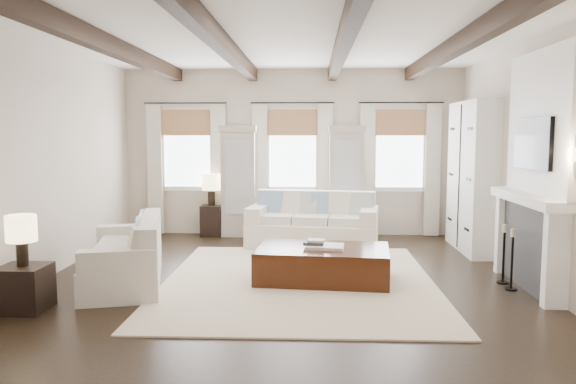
{
  "coord_description": "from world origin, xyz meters",
  "views": [
    {
      "loc": [
        0.36,
        -7.13,
        1.98
      ],
      "look_at": [
        0.04,
        0.72,
        1.15
      ],
      "focal_mm": 35.0,
      "sensor_mm": 36.0,
      "label": 1
    }
  ],
  "objects_px": {
    "sofa_left": "(129,257)",
    "side_table_front": "(24,288)",
    "sofa_back": "(313,224)",
    "ottoman": "(323,264)",
    "side_table_back": "(212,220)"
  },
  "relations": [
    {
      "from": "sofa_left",
      "to": "side_table_front",
      "type": "distance_m",
      "value": 1.42
    },
    {
      "from": "sofa_back",
      "to": "side_table_front",
      "type": "xyz_separation_m",
      "value": [
        -3.24,
        -3.74,
        -0.14
      ]
    },
    {
      "from": "ottoman",
      "to": "side_table_front",
      "type": "bearing_deg",
      "value": -151.77
    },
    {
      "from": "side_table_back",
      "to": "ottoman",
      "type": "bearing_deg",
      "value": -57.52
    },
    {
      "from": "side_table_front",
      "to": "side_table_back",
      "type": "xyz_separation_m",
      "value": [
        1.28,
        4.67,
        0.04
      ]
    },
    {
      "from": "sofa_back",
      "to": "sofa_left",
      "type": "distance_m",
      "value": 3.54
    },
    {
      "from": "sofa_back",
      "to": "side_table_back",
      "type": "bearing_deg",
      "value": 154.73
    },
    {
      "from": "side_table_back",
      "to": "sofa_left",
      "type": "bearing_deg",
      "value": -97.72
    },
    {
      "from": "side_table_back",
      "to": "sofa_back",
      "type": "bearing_deg",
      "value": -25.27
    },
    {
      "from": "ottoman",
      "to": "sofa_left",
      "type": "bearing_deg",
      "value": -169.25
    },
    {
      "from": "sofa_back",
      "to": "side_table_back",
      "type": "relative_size",
      "value": 3.96
    },
    {
      "from": "sofa_back",
      "to": "side_table_back",
      "type": "xyz_separation_m",
      "value": [
        -1.96,
        0.92,
        -0.09
      ]
    },
    {
      "from": "sofa_back",
      "to": "sofa_left",
      "type": "height_order",
      "value": "sofa_back"
    },
    {
      "from": "ottoman",
      "to": "side_table_back",
      "type": "xyz_separation_m",
      "value": [
        -2.08,
        3.27,
        0.07
      ]
    },
    {
      "from": "sofa_left",
      "to": "side_table_back",
      "type": "height_order",
      "value": "sofa_left"
    }
  ]
}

